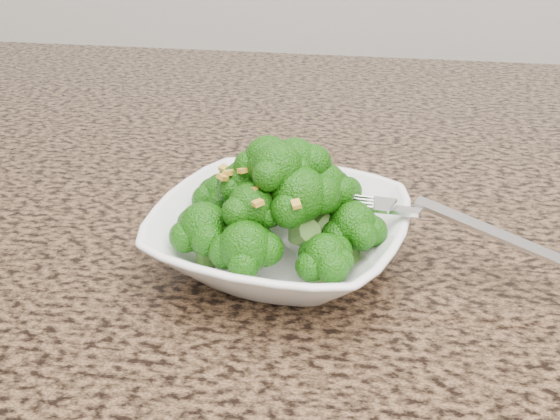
# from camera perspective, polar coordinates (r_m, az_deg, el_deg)

# --- Properties ---
(granite_counter) EXTENTS (1.64, 1.04, 0.03)m
(granite_counter) POSITION_cam_1_polar(r_m,az_deg,el_deg) (0.69, 10.49, -0.98)
(granite_counter) COLOR brown
(granite_counter) RESTS_ON cabinet
(bowl) EXTENTS (0.24, 0.24, 0.05)m
(bowl) POSITION_cam_1_polar(r_m,az_deg,el_deg) (0.57, 0.00, -2.22)
(bowl) COLOR white
(bowl) RESTS_ON granite_counter
(broccoli_pile) EXTENTS (0.18, 0.18, 0.07)m
(broccoli_pile) POSITION_cam_1_polar(r_m,az_deg,el_deg) (0.54, 0.00, 3.45)
(broccoli_pile) COLOR #1A600B
(broccoli_pile) RESTS_ON bowl
(garlic_topping) EXTENTS (0.11, 0.11, 0.01)m
(garlic_topping) POSITION_cam_1_polar(r_m,az_deg,el_deg) (0.53, 0.00, 7.43)
(garlic_topping) COLOR gold
(garlic_topping) RESTS_ON broccoli_pile
(fork) EXTENTS (0.20, 0.09, 0.01)m
(fork) POSITION_cam_1_polar(r_m,az_deg,el_deg) (0.55, 10.62, -0.09)
(fork) COLOR silver
(fork) RESTS_ON bowl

